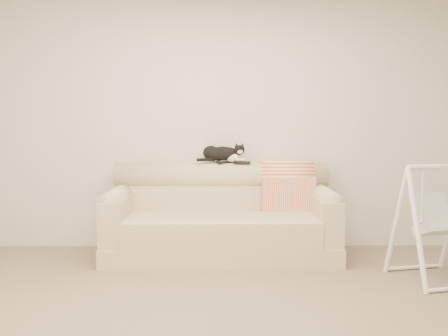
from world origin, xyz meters
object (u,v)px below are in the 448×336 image
(tuxedo_cat, at_px, (223,154))
(sofa, at_px, (221,220))
(remote_b, at_px, (242,162))
(baby_swing, at_px, (435,222))
(remote_a, at_px, (225,162))

(tuxedo_cat, bearing_deg, sofa, -93.49)
(remote_b, distance_m, tuxedo_cat, 0.22)
(remote_b, bearing_deg, baby_swing, -32.03)
(baby_swing, bearing_deg, remote_b, 147.97)
(baby_swing, bearing_deg, tuxedo_cat, 149.75)
(sofa, height_order, remote_a, remote_a)
(remote_b, bearing_deg, sofa, -136.93)
(tuxedo_cat, bearing_deg, baby_swing, -30.25)
(tuxedo_cat, bearing_deg, remote_b, -13.93)
(remote_b, relative_size, baby_swing, 0.18)
(sofa, xyz_separation_m, remote_a, (0.04, 0.24, 0.56))
(sofa, relative_size, remote_a, 12.34)
(sofa, relative_size, baby_swing, 2.26)
(remote_a, relative_size, tuxedo_cat, 0.36)
(remote_a, distance_m, remote_b, 0.18)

